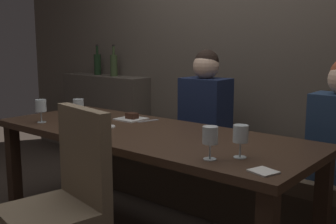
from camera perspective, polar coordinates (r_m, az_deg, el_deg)
back_wall_tiled at (r=3.57m, az=10.49°, el=12.73°), size 6.00×0.12×3.00m
back_counter at (r=4.49m, az=-8.62°, el=-1.00°), size 1.10×0.28×0.95m
dining_table at (r=2.66m, az=-3.11°, el=-4.46°), size 2.20×0.84×0.74m
banquette_bench at (r=3.31m, az=5.33°, el=-9.29°), size 2.50×0.44×0.45m
chair_near_side at (r=2.14m, az=-14.10°, el=-10.93°), size 0.51×0.51×0.98m
diner_redhead at (r=3.18m, az=5.24°, el=1.09°), size 0.36×0.24×0.80m
wine_bottle_dark_red at (r=4.54m, az=-9.80°, el=6.65°), size 0.08×0.08×0.33m
wine_bottle_pale_label at (r=4.32m, az=-7.55°, el=6.56°), size 0.08×0.08×0.33m
wine_glass_center_back at (r=2.04m, az=10.08°, el=-3.22°), size 0.08×0.08×0.16m
wine_glass_near_left at (r=2.98m, az=-12.37°, el=0.80°), size 0.08×0.08×0.16m
wine_glass_center_front at (r=1.98m, az=5.89°, el=-3.47°), size 0.08×0.08×0.16m
wine_glass_near_right at (r=3.02m, az=-17.29°, el=0.78°), size 0.08×0.08×0.16m
espresso_cup at (r=2.76m, az=-8.59°, el=-1.59°), size 0.12×0.12×0.06m
dessert_plate at (r=3.01m, az=-5.12°, el=-0.81°), size 0.19×0.19×0.05m
fork_on_table at (r=2.95m, az=-2.73°, el=-1.23°), size 0.06×0.17×0.01m
folded_napkin at (r=1.86m, az=13.14°, el=-8.07°), size 0.13×0.13×0.01m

